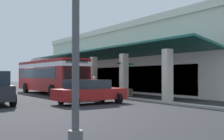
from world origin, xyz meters
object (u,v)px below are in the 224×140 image
transit_bus (50,74)px  potted_palm (126,88)px  pedestrian (94,87)px  parked_sedan_red (89,92)px

transit_bus → potted_palm: size_ratio=3.98×
transit_bus → pedestrian: size_ratio=6.72×
transit_bus → potted_palm: transit_bus is taller
transit_bus → parked_sedan_red: 10.71m
transit_bus → parked_sedan_red: size_ratio=2.50×
transit_bus → parked_sedan_red: bearing=-7.9°
potted_palm → transit_bus: bearing=-145.1°
pedestrian → potted_palm: potted_palm is taller
pedestrian → potted_palm: 4.78m
transit_bus → pedestrian: 8.41m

